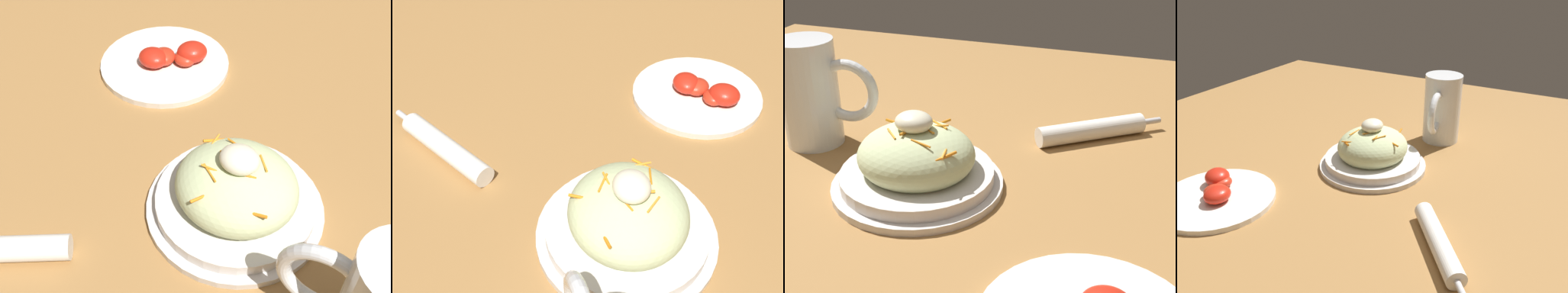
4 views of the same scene
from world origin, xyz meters
The scene contains 4 objects.
ground_plane centered at (0.00, 0.00, 0.00)m, with size 1.43×1.43×0.00m, color #9E703D.
salad_plate centered at (-0.02, 0.03, 0.04)m, with size 0.23×0.23×0.11m.
napkin_roll centered at (0.17, 0.26, 0.02)m, with size 0.18×0.15×0.03m.
tomato_plate centered at (0.23, -0.16, 0.01)m, with size 0.22×0.22×0.04m.
Camera 2 is at (-0.38, 0.15, 0.50)m, focal length 44.58 mm.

